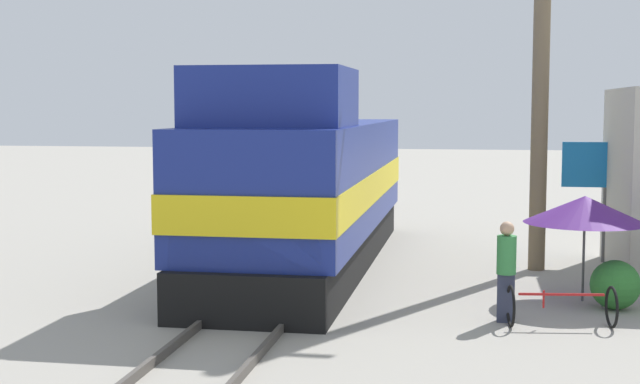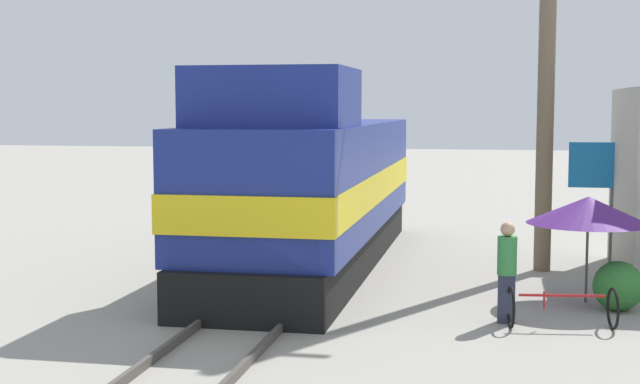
{
  "view_description": "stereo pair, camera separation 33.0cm",
  "coord_description": "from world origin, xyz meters",
  "px_view_note": "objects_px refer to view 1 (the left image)",
  "views": [
    {
      "loc": [
        3.88,
        -18.42,
        3.8
      ],
      "look_at": [
        1.2,
        -3.1,
        2.29
      ],
      "focal_mm": 50.0,
      "sensor_mm": 36.0,
      "label": 1
    },
    {
      "loc": [
        4.2,
        -18.36,
        3.8
      ],
      "look_at": [
        1.2,
        -3.1,
        2.29
      ],
      "focal_mm": 50.0,
      "sensor_mm": 36.0,
      "label": 2
    }
  ],
  "objects_px": {
    "billboard_sign": "(606,172)",
    "bicycle": "(561,306)",
    "utility_pole": "(542,5)",
    "vendor_umbrella": "(585,210)",
    "locomotive": "(305,189)",
    "person_bystander": "(506,267)"
  },
  "relations": [
    {
      "from": "billboard_sign",
      "to": "bicycle",
      "type": "xyz_separation_m",
      "value": [
        -1.64,
        -6.85,
        -1.82
      ]
    },
    {
      "from": "utility_pole",
      "to": "vendor_umbrella",
      "type": "height_order",
      "value": "utility_pole"
    },
    {
      "from": "locomotive",
      "to": "vendor_umbrella",
      "type": "bearing_deg",
      "value": -22.56
    },
    {
      "from": "locomotive",
      "to": "billboard_sign",
      "type": "xyz_separation_m",
      "value": [
        7.01,
        2.12,
        0.33
      ]
    },
    {
      "from": "locomotive",
      "to": "person_bystander",
      "type": "relative_size",
      "value": 7.04
    },
    {
      "from": "locomotive",
      "to": "vendor_umbrella",
      "type": "height_order",
      "value": "locomotive"
    },
    {
      "from": "vendor_umbrella",
      "to": "person_bystander",
      "type": "height_order",
      "value": "vendor_umbrella"
    },
    {
      "from": "locomotive",
      "to": "billboard_sign",
      "type": "height_order",
      "value": "locomotive"
    },
    {
      "from": "vendor_umbrella",
      "to": "person_bystander",
      "type": "bearing_deg",
      "value": -127.83
    },
    {
      "from": "utility_pole",
      "to": "person_bystander",
      "type": "relative_size",
      "value": 6.72
    },
    {
      "from": "locomotive",
      "to": "bicycle",
      "type": "distance_m",
      "value": 7.31
    },
    {
      "from": "person_bystander",
      "to": "bicycle",
      "type": "bearing_deg",
      "value": -15.27
    },
    {
      "from": "vendor_umbrella",
      "to": "bicycle",
      "type": "distance_m",
      "value": 2.72
    },
    {
      "from": "locomotive",
      "to": "person_bystander",
      "type": "height_order",
      "value": "locomotive"
    },
    {
      "from": "person_bystander",
      "to": "billboard_sign",
      "type": "bearing_deg",
      "value": 68.75
    },
    {
      "from": "bicycle",
      "to": "billboard_sign",
      "type": "bearing_deg",
      "value": 159.25
    },
    {
      "from": "locomotive",
      "to": "vendor_umbrella",
      "type": "distance_m",
      "value": 6.48
    },
    {
      "from": "locomotive",
      "to": "utility_pole",
      "type": "xyz_separation_m",
      "value": [
        5.32,
        0.77,
        4.2
      ]
    },
    {
      "from": "vendor_umbrella",
      "to": "locomotive",
      "type": "bearing_deg",
      "value": 157.44
    },
    {
      "from": "vendor_umbrella",
      "to": "billboard_sign",
      "type": "height_order",
      "value": "billboard_sign"
    },
    {
      "from": "vendor_umbrella",
      "to": "person_bystander",
      "type": "xyz_separation_m",
      "value": [
        -1.54,
        -1.98,
        -0.82
      ]
    },
    {
      "from": "utility_pole",
      "to": "bicycle",
      "type": "relative_size",
      "value": 6.51
    }
  ]
}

